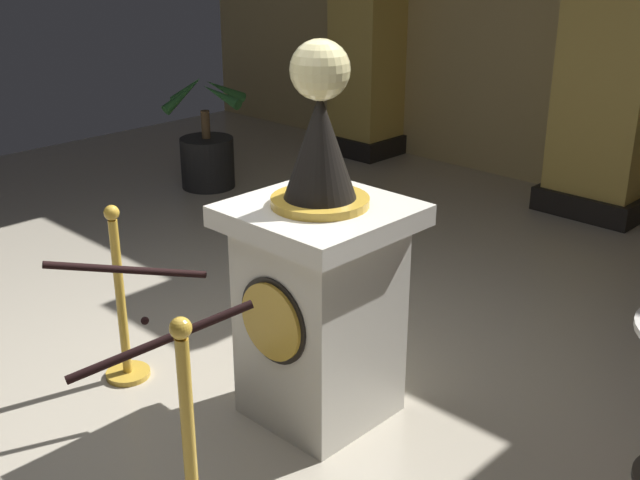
{
  "coord_description": "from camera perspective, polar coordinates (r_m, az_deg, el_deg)",
  "views": [
    {
      "loc": [
        2.78,
        -2.13,
        2.3
      ],
      "look_at": [
        0.39,
        0.35,
        0.93
      ],
      "focal_mm": 44.42,
      "sensor_mm": 36.0,
      "label": 1
    }
  ],
  "objects": [
    {
      "name": "velvet_rope",
      "position": [
        3.51,
        -12.61,
        -4.42
      ],
      "size": [
        1.02,
        1.0,
        0.22
      ],
      "color": "black"
    },
    {
      "name": "pedestal_clock",
      "position": [
        3.79,
        -0.04,
        -3.11
      ],
      "size": [
        0.76,
        0.76,
        1.86
      ],
      "color": "silver",
      "rests_on": "ground_plane"
    },
    {
      "name": "potted_palm_left",
      "position": [
        7.5,
        -8.13,
        6.2
      ],
      "size": [
        0.86,
        0.85,
        1.07
      ],
      "color": "black",
      "rests_on": "ground_plane"
    },
    {
      "name": "stanchion_near",
      "position": [
        4.37,
        -14.03,
        -5.62
      ],
      "size": [
        0.24,
        0.24,
        0.99
      ],
      "color": "gold",
      "rests_on": "ground_plane"
    },
    {
      "name": "ground_plane",
      "position": [
        4.19,
        -7.32,
        -11.83
      ],
      "size": [
        10.81,
        10.81,
        0.0
      ],
      "primitive_type": "plane",
      "color": "#B2A893"
    }
  ]
}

